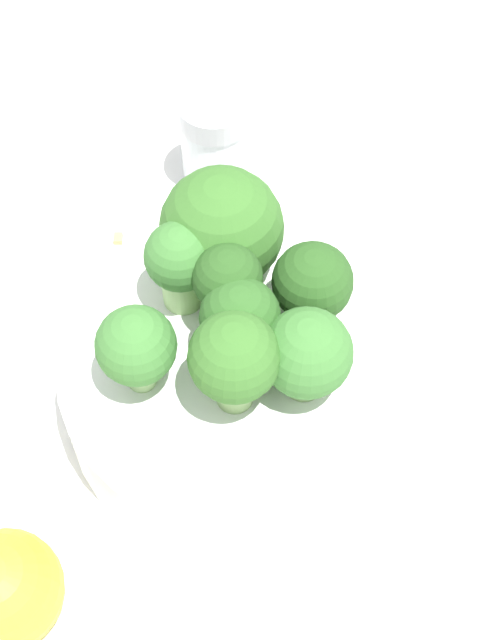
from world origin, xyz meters
TOP-DOWN VIEW (x-y plane):
  - ground_plane at (0.00, 0.00)m, footprint 3.00×3.00m
  - bowl at (0.00, 0.00)m, footprint 0.17×0.17m
  - broccoli_floret_0 at (-0.02, 0.01)m, footprint 0.04×0.04m
  - broccoli_floret_1 at (0.04, 0.02)m, footprint 0.03×0.03m
  - broccoli_floret_2 at (-0.02, -0.02)m, footprint 0.04×0.04m
  - broccoli_floret_3 at (0.02, -0.00)m, footprint 0.03×0.03m
  - broccoli_floret_4 at (0.05, -0.01)m, footprint 0.06×0.06m
  - broccoli_floret_5 at (-0.00, 0.05)m, footprint 0.04×0.04m
  - broccoli_floret_6 at (-0.00, -0.00)m, footprint 0.04×0.04m
  - broccoli_floret_7 at (0.01, -0.04)m, footprint 0.04×0.04m
  - pepper_shaker at (0.15, -0.03)m, footprint 0.04×0.04m
  - lemon_wedge at (-0.07, 0.13)m, footprint 0.05×0.05m
  - almond_crumb_0 at (0.12, 0.04)m, footprint 0.01×0.01m
  - almond_crumb_1 at (0.09, 0.04)m, footprint 0.01×0.01m

SIDE VIEW (x-z plane):
  - ground_plane at x=0.00m, z-range 0.00..0.00m
  - almond_crumb_0 at x=0.12m, z-range 0.00..0.01m
  - almond_crumb_1 at x=0.09m, z-range 0.00..0.01m
  - bowl at x=0.00m, z-range 0.00..0.05m
  - lemon_wedge at x=-0.07m, z-range 0.00..0.05m
  - pepper_shaker at x=0.15m, z-range 0.00..0.06m
  - broccoli_floret_7 at x=0.01m, z-range 0.05..0.09m
  - broccoli_floret_2 at x=-0.02m, z-range 0.05..0.10m
  - broccoli_floret_6 at x=0.00m, z-range 0.05..0.10m
  - broccoli_floret_5 at x=0.00m, z-range 0.05..0.10m
  - broccoli_floret_4 at x=0.05m, z-range 0.04..0.10m
  - broccoli_floret_1 at x=0.04m, z-range 0.05..0.10m
  - broccoli_floret_3 at x=0.02m, z-range 0.05..0.10m
  - broccoli_floret_0 at x=-0.02m, z-range 0.05..0.11m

